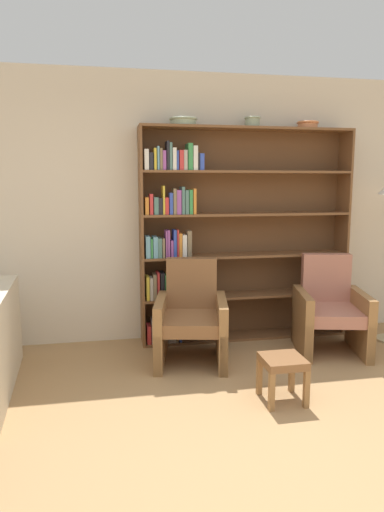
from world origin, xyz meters
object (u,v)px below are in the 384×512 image
object	(u,v)px
armchair_cushioned	(330,311)
footstool	(283,366)
bowl_cream	(308,125)
armchair_leather	(191,319)
bookshelf	(225,235)
bowl_copper	(252,122)
bowl_terracotta	(183,121)

from	to	relation	value
armchair_cushioned	footstool	world-z (taller)	armchair_cushioned
bowl_cream	armchair_cushioned	bearing A→B (deg)	-83.02
armchair_leather	bookshelf	bearing A→B (deg)	-118.49
bowl_cream	armchair_cushioned	size ratio (longest dim) A/B	0.24
bowl_copper	armchair_leather	xyz separation A→B (m)	(-0.73, -0.53, -1.86)
bookshelf	armchair_cushioned	size ratio (longest dim) A/B	2.36
bowl_terracotta	armchair_leather	distance (m)	1.92
bowl_cream	footstool	world-z (taller)	bowl_cream
bowl_cream	bowl_terracotta	bearing A→B (deg)	180.00
bowl_cream	bowl_copper	bearing A→B (deg)	180.00
bookshelf	armchair_cushioned	bearing A→B (deg)	-30.93
bowl_terracotta	armchair_leather	world-z (taller)	bowl_terracotta
bowl_copper	armchair_cushioned	world-z (taller)	bowl_copper
bowl_cream	armchair_cushioned	xyz separation A→B (m)	(0.07, -0.53, -1.84)
armchair_cushioned	bookshelf	bearing A→B (deg)	-17.74
bowl_terracotta	armchair_cushioned	xyz separation A→B (m)	(1.37, -0.53, -1.84)
bookshelf	bowl_terracotta	xyz separation A→B (m)	(-0.44, -0.02, 1.13)
bowl_cream	armchair_leather	size ratio (longest dim) A/B	0.24
bookshelf	footstool	distance (m)	1.70
bowl_copper	armchair_cushioned	xyz separation A→B (m)	(0.66, -0.53, -1.86)
bowl_cream	armchair_leather	world-z (taller)	bowl_cream
armchair_cushioned	armchair_leather	bearing A→B (deg)	13.17
bowl_cream	footstool	xyz separation A→B (m)	(-0.80, -1.47, -1.96)
bowl_terracotta	armchair_leather	xyz separation A→B (m)	(-0.02, -0.53, -1.84)
footstool	armchair_cushioned	bearing A→B (deg)	47.13
armchair_leather	footstool	size ratio (longest dim) A/B	2.68
bookshelf	armchair_cushioned	distance (m)	1.29
bowl_terracotta	bowl_cream	bearing A→B (deg)	0.00
bowl_terracotta	armchair_cushioned	world-z (taller)	bowl_terracotta
armchair_leather	bowl_copper	bearing A→B (deg)	-132.11
bookshelf	bowl_terracotta	distance (m)	1.21
bowl_copper	bowl_terracotta	bearing A→B (deg)	180.00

